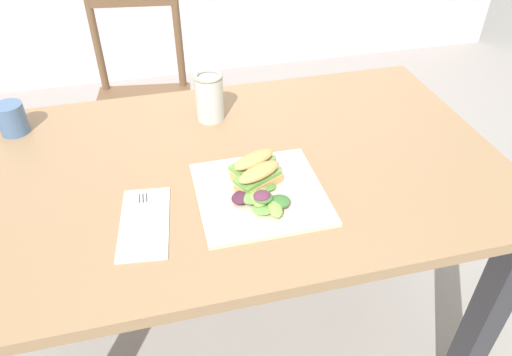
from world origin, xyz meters
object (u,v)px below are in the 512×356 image
cup_extra_side (12,119)px  sandwich_half_front (259,177)px  dining_table (237,200)px  fork_on_napkin (144,216)px  chair_wooden_far (143,102)px  plate_lunch (260,193)px  sandwich_half_back (254,164)px  mason_jar_iced_tea (210,99)px

cup_extra_side → sandwich_half_front: bearing=-34.5°
dining_table → fork_on_napkin: 0.31m
chair_wooden_far → plate_lunch: chair_wooden_far is taller
sandwich_half_front → sandwich_half_back: size_ratio=1.00×
sandwich_half_back → cup_extra_side: bearing=149.0°
chair_wooden_far → sandwich_half_back: bearing=-75.7°
dining_table → mason_jar_iced_tea: (-0.02, 0.23, 0.19)m
chair_wooden_far → fork_on_napkin: bearing=-91.0°
dining_table → fork_on_napkin: (-0.24, -0.15, 0.13)m
dining_table → sandwich_half_front: (0.03, -0.12, 0.16)m
fork_on_napkin → mason_jar_iced_tea: size_ratio=1.33×
chair_wooden_far → fork_on_napkin: (-0.02, -1.06, 0.30)m
chair_wooden_far → fork_on_napkin: size_ratio=4.69×
mason_jar_iced_tea → fork_on_napkin: bearing=-119.1°
chair_wooden_far → sandwich_half_front: size_ratio=7.02×
chair_wooden_far → fork_on_napkin: 1.10m
chair_wooden_far → sandwich_half_back: 1.06m
sandwich_half_front → sandwich_half_back: (0.00, 0.05, 0.00)m
mason_jar_iced_tea → sandwich_half_back: bearing=-79.6°
cup_extra_side → fork_on_napkin: bearing=-53.7°
dining_table → sandwich_half_back: size_ratio=10.97×
sandwich_half_front → cup_extra_side: cup_extra_side is taller
dining_table → sandwich_half_front: 0.20m
sandwich_half_back → fork_on_napkin: (-0.27, -0.08, -0.03)m
dining_table → chair_wooden_far: 0.95m
chair_wooden_far → cup_extra_side: size_ratio=10.24×
sandwich_half_back → plate_lunch: bearing=-91.3°
sandwich_half_front → cup_extra_side: bearing=145.5°
dining_table → plate_lunch: size_ratio=4.69×
sandwich_half_front → cup_extra_side: (-0.59, 0.40, 0.00)m
sandwich_half_front → chair_wooden_far: bearing=103.6°
sandwich_half_front → cup_extra_side: size_ratio=1.46×
chair_wooden_far → mason_jar_iced_tea: mason_jar_iced_tea is taller
mason_jar_iced_tea → chair_wooden_far: bearing=106.0°
mason_jar_iced_tea → dining_table: bearing=-84.1°
dining_table → mason_jar_iced_tea: mason_jar_iced_tea is taller
plate_lunch → mason_jar_iced_tea: bearing=98.3°
plate_lunch → mason_jar_iced_tea: size_ratio=2.08×
chair_wooden_far → sandwich_half_back: size_ratio=7.02×
cup_extra_side → sandwich_half_back: bearing=-31.0°
dining_table → plate_lunch: plate_lunch is taller
plate_lunch → cup_extra_side: size_ratio=3.41×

